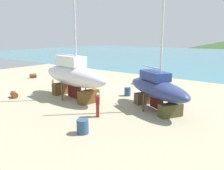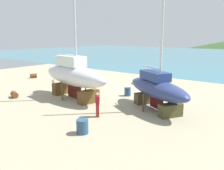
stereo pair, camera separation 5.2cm
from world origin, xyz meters
TOP-DOWN VIEW (x-y plane):
  - ground_plane at (0.00, -4.19)m, footprint 50.77×50.77m
  - sailboat_far_slipway at (4.84, -4.69)m, footprint 6.99×5.18m
  - sailboat_small_center at (-2.46, -6.22)m, footprint 8.69×3.67m
  - worker at (2.41, -8.64)m, footprint 0.48×0.48m
  - barrel_ochre at (-14.23, -2.47)m, footprint 0.81×0.94m
  - barrel_by_slipway at (-6.89, -9.39)m, footprint 1.05×0.81m
  - barrel_rust_far at (3.55, -11.25)m, footprint 0.96×0.96m
  - barrel_tipped_center at (0.85, -2.61)m, footprint 0.83×0.83m
  - timber_short_skew at (-0.96, 1.80)m, footprint 1.80×1.20m
  - timber_long_fore at (-9.55, -2.83)m, footprint 2.57×1.96m

SIDE VIEW (x-z plane):
  - ground_plane at x=0.00m, z-range 0.00..0.00m
  - timber_short_skew at x=-0.96m, z-range 0.00..0.12m
  - timber_long_fore at x=-9.55m, z-range 0.00..0.15m
  - barrel_by_slipway at x=-6.89m, z-range 0.00..0.53m
  - barrel_ochre at x=-14.23m, z-range 0.00..0.56m
  - barrel_tipped_center at x=0.85m, z-range 0.00..0.78m
  - barrel_rust_far at x=3.55m, z-range 0.00..0.82m
  - worker at x=2.41m, z-range 0.03..1.74m
  - sailboat_far_slipway at x=4.84m, z-range -3.98..7.26m
  - sailboat_small_center at x=-2.46m, z-range -5.29..9.52m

